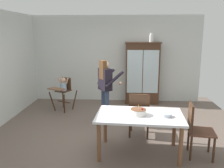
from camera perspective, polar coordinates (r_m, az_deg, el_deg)
name	(u,v)px	position (r m, az deg, el deg)	size (l,w,h in m)	color
ground_plane	(110,133)	(5.34, -0.46, -11.63)	(6.24, 6.24, 0.00)	#66564C
wall_back	(116,59)	(7.55, 0.86, 6.07)	(5.32, 0.06, 2.70)	silver
china_cabinet	(142,73)	(7.35, 7.29, 2.68)	(1.08, 0.48, 1.89)	#422819
ceramic_vase	(151,38)	(7.28, 9.48, 10.90)	(0.13, 0.13, 0.27)	white
high_chair_with_toddler	(63,88)	(6.75, -11.70, -0.92)	(0.77, 0.83, 0.95)	#422819
adult_person	(105,84)	(5.65, -1.61, 0.05)	(0.67, 0.67, 1.53)	#3D4C6B
dining_table	(139,119)	(4.30, 6.65, -8.46)	(1.58, 1.01, 0.74)	silver
birthday_cake	(138,112)	(4.22, 6.37, -6.70)	(0.28, 0.28, 0.19)	white
serving_bowl	(166,115)	(4.22, 12.98, -7.33)	(0.18, 0.18, 0.06)	#B2BCC6
dining_chair_far_side	(139,112)	(4.97, 6.59, -6.68)	(0.48, 0.48, 0.96)	#422819
dining_chair_right_end	(196,126)	(4.45, 19.57, -9.63)	(0.49, 0.49, 0.96)	#422819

